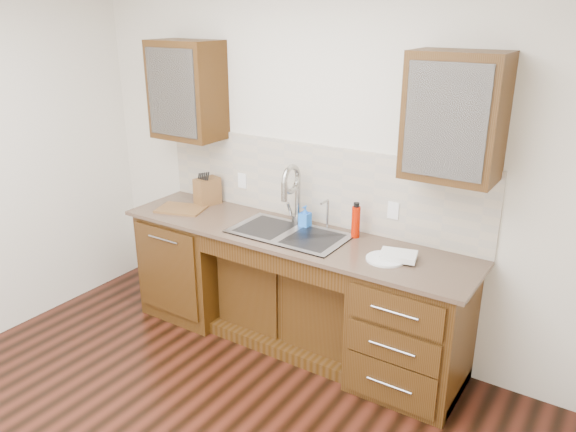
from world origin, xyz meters
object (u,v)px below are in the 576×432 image
Objects in this scene: soap_bottle at (305,217)px; plate at (385,259)px; knife_block at (207,191)px; water_bottle at (356,222)px; cutting_board at (181,209)px.

soap_bottle is 0.65× the size of plate.
water_bottle is at bearing 14.66° from knife_block.
knife_block is 0.26m from cutting_board.
soap_bottle is 0.94m from knife_block.
water_bottle is 1.02× the size of knife_block.
soap_bottle is 1.05m from cutting_board.
water_bottle is 0.43m from plate.
cutting_board is (-1.42, -0.25, -0.10)m from water_bottle.
water_bottle is 1.45m from cutting_board.
plate is 1.69m from knife_block.
plate is at bearing -14.14° from soap_bottle.
knife_block is at bearing 68.82° from cutting_board.
plate is (0.34, -0.24, -0.11)m from water_bottle.
soap_bottle is 0.44× the size of cutting_board.
soap_bottle is 0.77m from plate.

